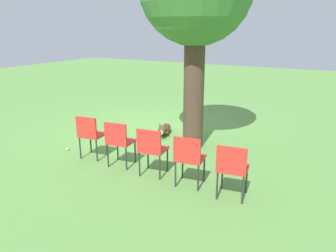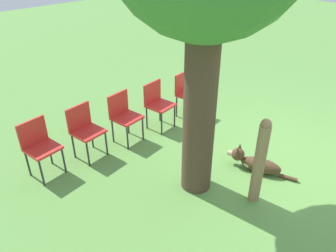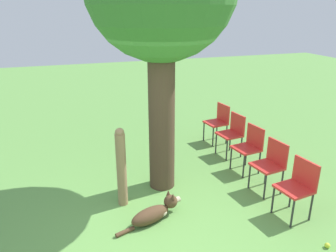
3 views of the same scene
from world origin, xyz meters
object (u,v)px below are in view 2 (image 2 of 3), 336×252
object	(u,v)px
dog	(255,163)
red_chair_1	(157,102)
red_chair_3	(85,127)
tennis_ball	(211,103)
red_chair_4	(39,144)
fence_post	(260,161)
red_chair_0	(187,91)
red_chair_2	(124,114)

from	to	relation	value
dog	red_chair_1	world-z (taller)	red_chair_1
red_chair_3	tennis_ball	size ratio (longest dim) A/B	12.82
red_chair_3	red_chair_4	bearing A→B (deg)	-101.78
red_chair_1	tennis_ball	size ratio (longest dim) A/B	12.82
tennis_ball	red_chair_3	bearing A→B (deg)	85.75
fence_post	red_chair_1	size ratio (longest dim) A/B	1.45
dog	red_chair_1	xyz separation A→B (m)	(2.04, 0.19, 0.39)
dog	red_chair_4	size ratio (longest dim) A/B	1.21
fence_post	red_chair_1	bearing A→B (deg)	-8.96
fence_post	red_chair_0	xyz separation A→B (m)	(2.34, -1.11, -0.12)
dog	red_chair_2	world-z (taller)	red_chair_2
red_chair_4	tennis_ball	world-z (taller)	red_chair_4
red_chair_0	tennis_ball	world-z (taller)	red_chair_0
red_chair_0	red_chair_3	xyz separation A→B (m)	(0.16, 2.19, 0.00)
dog	tennis_ball	distance (m)	2.31
red_chair_0	red_chair_1	distance (m)	0.73
fence_post	red_chair_4	distance (m)	3.14
red_chair_1	red_chair_2	bearing A→B (deg)	-101.78
fence_post	red_chair_2	world-z (taller)	fence_post
red_chair_0	red_chair_4	size ratio (longest dim) A/B	1.00
red_chair_1	red_chair_0	bearing A→B (deg)	78.22
tennis_ball	dog	bearing A→B (deg)	146.70
red_chair_0	red_chair_1	xyz separation A→B (m)	(0.05, 0.73, 0.00)
fence_post	red_chair_4	bearing A→B (deg)	35.40
red_chair_2	red_chair_4	world-z (taller)	same
fence_post	tennis_ball	size ratio (longest dim) A/B	18.64
red_chair_2	fence_post	bearing A→B (deg)	0.57
dog	tennis_ball	size ratio (longest dim) A/B	15.49
red_chair_0	red_chair_2	xyz separation A→B (m)	(0.11, 1.46, 0.00)
fence_post	tennis_ball	world-z (taller)	fence_post
red_chair_0	red_chair_2	size ratio (longest dim) A/B	1.00
red_chair_1	tennis_ball	xyz separation A→B (m)	(-0.11, -1.45, -0.49)
red_chair_1	tennis_ball	distance (m)	1.54
red_chair_1	red_chair_4	distance (m)	2.20
red_chair_0	red_chair_3	size ratio (longest dim) A/B	1.00
dog	red_chair_2	xyz separation A→B (m)	(2.09, 0.92, 0.39)
red_chair_4	red_chair_0	bearing A→B (deg)	78.22
fence_post	red_chair_3	bearing A→B (deg)	23.44
red_chair_0	red_chair_2	distance (m)	1.47
red_chair_0	red_chair_3	bearing A→B (deg)	-101.78
tennis_ball	red_chair_0	bearing A→B (deg)	85.40
red_chair_1	red_chair_3	distance (m)	1.47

